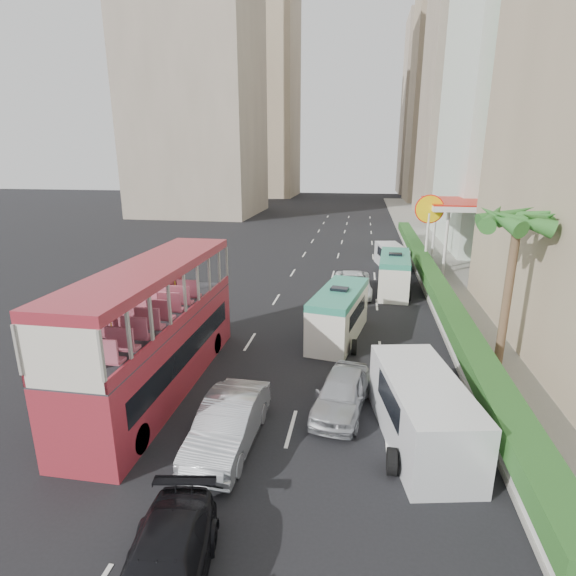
% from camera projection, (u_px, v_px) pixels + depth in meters
% --- Properties ---
extents(ground_plane, '(200.00, 200.00, 0.00)m').
position_uv_depth(ground_plane, '(310.00, 399.00, 17.11)').
color(ground_plane, black).
rests_on(ground_plane, ground).
extents(double_decker_bus, '(2.50, 11.00, 5.06)m').
position_uv_depth(double_decker_bus, '(156.00, 328.00, 17.34)').
color(double_decker_bus, maroon).
rests_on(double_decker_bus, ground).
extents(car_silver_lane_a, '(1.81, 4.79, 1.56)m').
position_uv_depth(car_silver_lane_a, '(229.00, 445.00, 14.42)').
color(car_silver_lane_a, '#B0B2B7').
rests_on(car_silver_lane_a, ground).
extents(car_silver_lane_b, '(2.31, 4.40, 1.43)m').
position_uv_depth(car_silver_lane_b, '(341.00, 410.00, 16.39)').
color(car_silver_lane_b, '#B0B2B7').
rests_on(car_silver_lane_b, ground).
extents(van_asset, '(2.63, 5.28, 1.44)m').
position_uv_depth(van_asset, '(352.00, 294.00, 30.08)').
color(van_asset, silver).
rests_on(van_asset, ground).
extents(minibus_near, '(2.89, 5.93, 2.52)m').
position_uv_depth(minibus_near, '(339.00, 314.00, 22.62)').
color(minibus_near, silver).
rests_on(minibus_near, ground).
extents(minibus_far, '(2.28, 5.84, 2.54)m').
position_uv_depth(minibus_far, '(394.00, 274.00, 30.37)').
color(minibus_far, silver).
rests_on(minibus_far, ground).
extents(panel_van_near, '(3.22, 5.81, 2.19)m').
position_uv_depth(panel_van_near, '(422.00, 411.00, 14.34)').
color(panel_van_near, silver).
rests_on(panel_van_near, ground).
extents(panel_van_far, '(2.64, 4.76, 1.80)m').
position_uv_depth(panel_van_far, '(391.00, 256.00, 37.32)').
color(panel_van_far, silver).
rests_on(panel_van_far, ground).
extents(sidewalk, '(6.00, 120.00, 0.18)m').
position_uv_depth(sidewalk, '(445.00, 261.00, 39.34)').
color(sidewalk, '#99968C').
rests_on(sidewalk, ground).
extents(kerb_wall, '(0.30, 44.00, 1.00)m').
position_uv_depth(kerb_wall, '(430.00, 288.00, 29.20)').
color(kerb_wall, silver).
rests_on(kerb_wall, sidewalk).
extents(hedge, '(1.10, 44.00, 0.70)m').
position_uv_depth(hedge, '(431.00, 275.00, 28.96)').
color(hedge, '#2D6626').
rests_on(hedge, kerb_wall).
extents(palm_tree, '(0.36, 0.36, 6.40)m').
position_uv_depth(palm_tree, '(508.00, 294.00, 18.72)').
color(palm_tree, brown).
rests_on(palm_tree, sidewalk).
extents(shell_station, '(6.50, 8.00, 5.50)m').
position_uv_depth(shell_station, '(465.00, 235.00, 36.53)').
color(shell_station, silver).
rests_on(shell_station, ground).
extents(tower_mid, '(16.00, 16.00, 50.00)m').
position_uv_depth(tower_mid, '(490.00, 35.00, 62.12)').
color(tower_mid, tan).
rests_on(tower_mid, ground).
extents(tower_far_a, '(14.00, 14.00, 44.00)m').
position_uv_depth(tower_far_a, '(450.00, 85.00, 85.83)').
color(tower_far_a, tan).
rests_on(tower_far_a, ground).
extents(tower_far_b, '(14.00, 14.00, 40.00)m').
position_uv_depth(tower_far_b, '(433.00, 108.00, 107.22)').
color(tower_far_b, tan).
rests_on(tower_far_b, ground).
extents(tower_left_a, '(18.00, 18.00, 52.00)m').
position_uv_depth(tower_left_a, '(193.00, 34.00, 65.58)').
color(tower_left_a, tan).
rests_on(tower_left_a, ground).
extents(tower_left_b, '(16.00, 16.00, 46.00)m').
position_uv_depth(tower_left_b, '(260.00, 90.00, 99.23)').
color(tower_left_b, tan).
rests_on(tower_left_b, ground).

